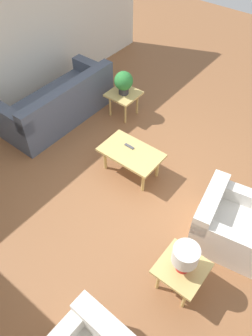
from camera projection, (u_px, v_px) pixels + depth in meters
ground_plane at (146, 191)px, 4.92m from camera, size 14.00×14.00×0.00m
sofa at (60, 105)px, 5.86m from camera, size 0.87×2.09×0.82m
armchair at (230, 225)px, 4.18m from camera, size 1.04×1.00×0.72m
coffee_table at (131, 154)px, 4.91m from camera, size 0.92×0.56×0.44m
side_table_plant at (124, 96)px, 5.89m from camera, size 0.53×0.53×0.46m
side_table_lamp at (181, 270)px, 3.66m from camera, size 0.53×0.53×0.46m
potted_plant at (124, 82)px, 5.66m from camera, size 0.33×0.33×0.42m
table_lamp at (185, 257)px, 3.43m from camera, size 0.29×0.29×0.39m
remote_control at (129, 146)px, 4.93m from camera, size 0.16×0.04×0.02m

